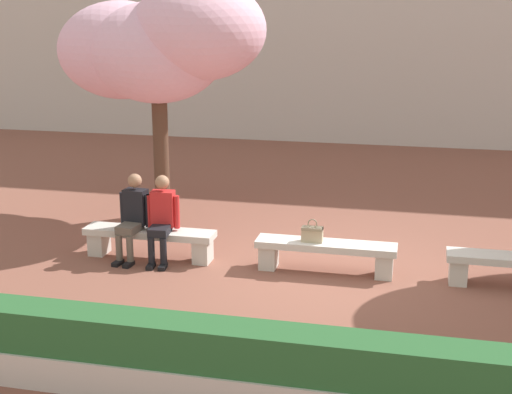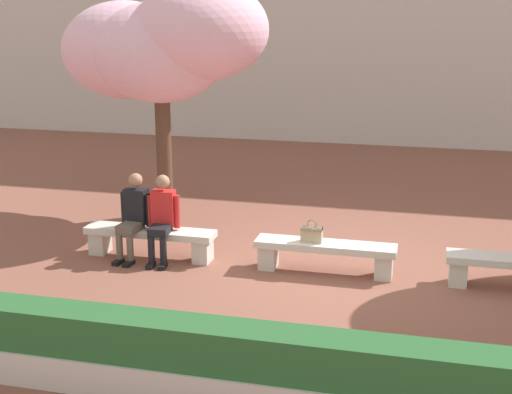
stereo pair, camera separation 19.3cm
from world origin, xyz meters
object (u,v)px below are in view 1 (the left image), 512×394
person_seated_right (162,216)px  handbag (312,233)px  person_seated_left (133,214)px  stone_bench_near_west (326,252)px  stone_bench_west_end (150,238)px  cherry_tree_main (161,45)px

person_seated_right → handbag: 2.25m
person_seated_left → person_seated_right: same height
person_seated_left → handbag: bearing=0.7°
person_seated_left → person_seated_right: (0.45, -0.00, 0.00)m
stone_bench_near_west → handbag: bearing=-173.7°
stone_bench_west_end → person_seated_left: person_seated_left is taller
person_seated_left → stone_bench_west_end: bearing=13.2°
stone_bench_near_west → handbag: (-0.20, -0.02, 0.27)m
stone_bench_west_end → person_seated_left: size_ratio=1.56×
handbag → cherry_tree_main: cherry_tree_main is taller
cherry_tree_main → stone_bench_west_end: bearing=-76.0°
person_seated_right → stone_bench_near_west: bearing=1.2°
stone_bench_west_end → cherry_tree_main: (-0.57, 2.27, 2.74)m
stone_bench_west_end → person_seated_left: (-0.23, -0.05, 0.39)m
stone_bench_west_end → cherry_tree_main: cherry_tree_main is taller
stone_bench_near_west → handbag: 0.33m
stone_bench_west_end → handbag: bearing=-0.5°
stone_bench_near_west → stone_bench_west_end: bearing=180.0°
stone_bench_near_west → handbag: handbag is taller
person_seated_left → cherry_tree_main: bearing=98.3°
handbag → cherry_tree_main: size_ratio=0.08×
person_seated_left → handbag: (2.70, 0.03, -0.12)m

